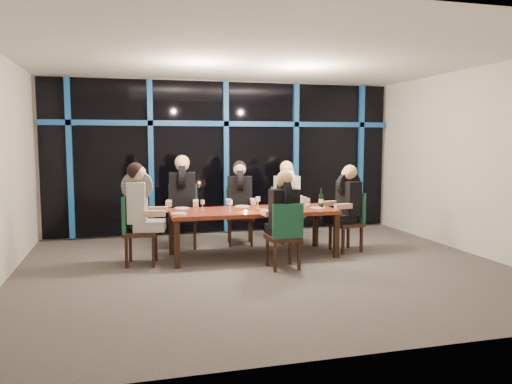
# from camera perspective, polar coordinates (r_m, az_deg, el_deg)

# --- Properties ---
(room) EXTENTS (7.04, 7.00, 3.02)m
(room) POSITION_cam_1_polar(r_m,az_deg,el_deg) (7.03, 1.27, 7.43)
(room) COLOR #57514D
(room) RESTS_ON ground
(window_wall) EXTENTS (6.86, 0.43, 2.94)m
(window_wall) POSITION_cam_1_polar(r_m,az_deg,el_deg) (9.89, -3.43, 4.26)
(window_wall) COLOR black
(window_wall) RESTS_ON ground
(dining_table) EXTENTS (2.60, 1.00, 0.75)m
(dining_table) POSITION_cam_1_polar(r_m,az_deg,el_deg) (7.89, -0.37, -2.51)
(dining_table) COLOR maroon
(dining_table) RESTS_ON ground
(chair_far_left) EXTENTS (0.57, 0.57, 1.08)m
(chair_far_left) POSITION_cam_1_polar(r_m,az_deg,el_deg) (8.75, -8.34, -2.26)
(chair_far_left) COLOR black
(chair_far_left) RESTS_ON ground
(chair_far_mid) EXTENTS (0.53, 0.53, 1.01)m
(chair_far_mid) POSITION_cam_1_polar(r_m,az_deg,el_deg) (8.88, -1.89, -2.33)
(chair_far_mid) COLOR black
(chair_far_mid) RESTS_ON ground
(chair_far_right) EXTENTS (0.53, 0.53, 1.00)m
(chair_far_right) POSITION_cam_1_polar(r_m,az_deg,el_deg) (9.05, 3.40, -2.20)
(chair_far_right) COLOR black
(chair_far_right) RESTS_ON ground
(chair_end_left) EXTENTS (0.55, 0.55, 1.03)m
(chair_end_left) POSITION_cam_1_polar(r_m,az_deg,el_deg) (7.59, -13.69, -3.82)
(chair_end_left) COLOR black
(chair_end_left) RESTS_ON ground
(chair_end_right) EXTENTS (0.53, 0.53, 0.98)m
(chair_end_right) POSITION_cam_1_polar(r_m,az_deg,el_deg) (8.45, 10.73, -2.97)
(chair_end_right) COLOR black
(chair_end_right) RESTS_ON ground
(chair_near_mid) EXTENTS (0.46, 0.46, 0.96)m
(chair_near_mid) POSITION_cam_1_polar(r_m,az_deg,el_deg) (7.11, 3.34, -4.64)
(chair_near_mid) COLOR black
(chair_near_mid) RESTS_ON ground
(diner_far_left) EXTENTS (0.58, 0.71, 1.05)m
(diner_far_left) POSITION_cam_1_polar(r_m,az_deg,el_deg) (8.60, -8.40, 0.47)
(diner_far_left) COLOR black
(diner_far_left) RESTS_ON ground
(diner_far_mid) EXTENTS (0.54, 0.66, 0.98)m
(diner_far_mid) POSITION_cam_1_polar(r_m,az_deg,el_deg) (8.75, -1.86, 0.18)
(diner_far_mid) COLOR black
(diner_far_mid) RESTS_ON ground
(diner_far_right) EXTENTS (0.54, 0.66, 0.98)m
(diner_far_right) POSITION_cam_1_polar(r_m,az_deg,el_deg) (8.93, 3.66, 0.25)
(diner_far_right) COLOR silver
(diner_far_right) RESTS_ON ground
(diner_end_left) EXTENTS (0.68, 0.56, 1.01)m
(diner_end_left) POSITION_cam_1_polar(r_m,az_deg,el_deg) (7.52, -13.11, -0.75)
(diner_end_left) COLOR black
(diner_end_left) RESTS_ON ground
(diner_end_right) EXTENTS (0.65, 0.53, 0.95)m
(diner_end_right) POSITION_cam_1_polar(r_m,az_deg,el_deg) (8.35, 10.32, -0.38)
(diner_end_right) COLOR black
(diner_end_right) RESTS_ON ground
(diner_near_mid) EXTENTS (0.49, 0.61, 0.94)m
(diner_near_mid) POSITION_cam_1_polar(r_m,az_deg,el_deg) (7.12, 3.14, -1.50)
(diner_near_mid) COLOR black
(diner_near_mid) RESTS_ON ground
(plate_far_left) EXTENTS (0.24, 0.24, 0.01)m
(plate_far_left) POSITION_cam_1_polar(r_m,az_deg,el_deg) (8.07, -8.48, -1.84)
(plate_far_left) COLOR white
(plate_far_left) RESTS_ON dining_table
(plate_far_mid) EXTENTS (0.24, 0.24, 0.01)m
(plate_far_mid) POSITION_cam_1_polar(r_m,az_deg,el_deg) (8.21, -1.56, -1.65)
(plate_far_mid) COLOR white
(plate_far_mid) RESTS_ON dining_table
(plate_far_right) EXTENTS (0.24, 0.24, 0.01)m
(plate_far_right) POSITION_cam_1_polar(r_m,az_deg,el_deg) (8.46, 5.38, -1.45)
(plate_far_right) COLOR white
(plate_far_right) RESTS_ON dining_table
(plate_end_left) EXTENTS (0.24, 0.24, 0.01)m
(plate_end_left) POSITION_cam_1_polar(r_m,az_deg,el_deg) (7.50, -8.78, -2.45)
(plate_end_left) COLOR white
(plate_end_left) RESTS_ON dining_table
(plate_end_right) EXTENTS (0.24, 0.24, 0.01)m
(plate_end_right) POSITION_cam_1_polar(r_m,az_deg,el_deg) (8.06, 7.04, -1.83)
(plate_end_right) COLOR white
(plate_end_right) RESTS_ON dining_table
(plate_near_mid) EXTENTS (0.24, 0.24, 0.01)m
(plate_near_mid) POSITION_cam_1_polar(r_m,az_deg,el_deg) (7.67, 1.70, -2.19)
(plate_near_mid) COLOR white
(plate_near_mid) RESTS_ON dining_table
(wine_bottle) EXTENTS (0.07, 0.07, 0.32)m
(wine_bottle) POSITION_cam_1_polar(r_m,az_deg,el_deg) (8.11, 7.45, -0.97)
(wine_bottle) COLOR black
(wine_bottle) RESTS_ON dining_table
(water_pitcher) EXTENTS (0.13, 0.11, 0.20)m
(water_pitcher) POSITION_cam_1_polar(r_m,az_deg,el_deg) (7.92, 5.32, -1.26)
(water_pitcher) COLOR silver
(water_pitcher) RESTS_ON dining_table
(tea_light) EXTENTS (0.05, 0.05, 0.03)m
(tea_light) POSITION_cam_1_polar(r_m,az_deg,el_deg) (7.59, -1.21, -2.22)
(tea_light) COLOR #F49E49
(tea_light) RESTS_ON dining_table
(wine_glass_a) EXTENTS (0.07, 0.07, 0.18)m
(wine_glass_a) POSITION_cam_1_polar(r_m,az_deg,el_deg) (7.67, -2.97, -1.27)
(wine_glass_a) COLOR white
(wine_glass_a) RESTS_ON dining_table
(wine_glass_b) EXTENTS (0.07, 0.07, 0.19)m
(wine_glass_b) POSITION_cam_1_polar(r_m,az_deg,el_deg) (8.01, 0.22, -0.90)
(wine_glass_b) COLOR white
(wine_glass_b) RESTS_ON dining_table
(wine_glass_c) EXTENTS (0.07, 0.07, 0.18)m
(wine_glass_c) POSITION_cam_1_polar(r_m,az_deg,el_deg) (7.94, 2.48, -1.01)
(wine_glass_c) COLOR silver
(wine_glass_c) RESTS_ON dining_table
(wine_glass_d) EXTENTS (0.06, 0.06, 0.16)m
(wine_glass_d) POSITION_cam_1_polar(r_m,az_deg,el_deg) (7.85, -6.13, -1.23)
(wine_glass_d) COLOR silver
(wine_glass_d) RESTS_ON dining_table
(wine_glass_e) EXTENTS (0.07, 0.07, 0.19)m
(wine_glass_e) POSITION_cam_1_polar(r_m,az_deg,el_deg) (8.21, 5.05, -0.73)
(wine_glass_e) COLOR silver
(wine_glass_e) RESTS_ON dining_table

